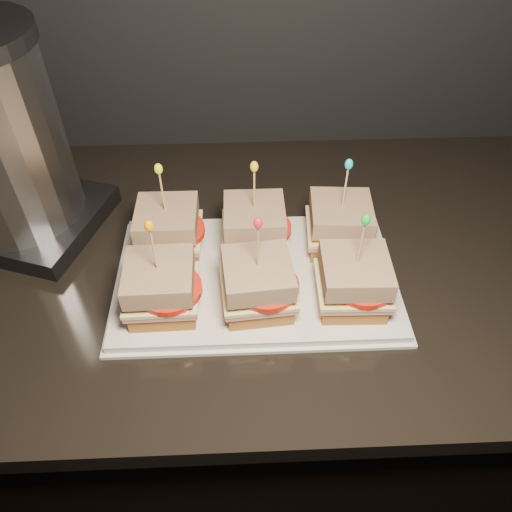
{
  "coord_description": "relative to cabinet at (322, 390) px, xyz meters",
  "views": [
    {
      "loc": [
        -0.78,
        1.07,
        1.47
      ],
      "look_at": [
        -0.76,
        1.6,
        0.94
      ],
      "focal_mm": 35.0,
      "sensor_mm": 36.0,
      "label": 1
    }
  ],
  "objects": [
    {
      "name": "cabinet",
      "position": [
        0.0,
        0.0,
        0.0
      ],
      "size": [
        2.54,
        0.64,
        0.85
      ],
      "primitive_type": "cube",
      "color": "black",
      "rests_on": "ground"
    },
    {
      "name": "granite_slab",
      "position": [
        0.0,
        0.0,
        0.44
      ],
      "size": [
        2.58,
        0.68,
        0.03
      ],
      "primitive_type": "cube",
      "color": "black",
      "rests_on": "cabinet"
    },
    {
      "name": "platter",
      "position": [
        -0.16,
        -0.07,
        0.47
      ],
      "size": [
        0.42,
        0.26,
        0.02
      ],
      "primitive_type": "cube",
      "color": "silver",
      "rests_on": "granite_slab"
    },
    {
      "name": "platter_rim",
      "position": [
        -0.16,
        -0.07,
        0.46
      ],
      "size": [
        0.44,
        0.27,
        0.01
      ],
      "primitive_type": "cube",
      "color": "silver",
      "rests_on": "granite_slab"
    },
    {
      "name": "sandwich_0_bread_bot",
      "position": [
        -0.29,
        -0.01,
        0.49
      ],
      "size": [
        0.09,
        0.09,
        0.03
      ],
      "primitive_type": "cube",
      "rotation": [
        0.0,
        0.0,
        -0.01
      ],
      "color": "brown",
      "rests_on": "platter"
    },
    {
      "name": "sandwich_0_ham",
      "position": [
        -0.29,
        -0.01,
        0.51
      ],
      "size": [
        0.1,
        0.1,
        0.01
      ],
      "primitive_type": "cube",
      "rotation": [
        0.0,
        0.0,
        -0.01
      ],
      "color": "#B0635D",
      "rests_on": "sandwich_0_bread_bot"
    },
    {
      "name": "sandwich_0_cheese",
      "position": [
        -0.29,
        -0.01,
        0.51
      ],
      "size": [
        0.1,
        0.1,
        0.01
      ],
      "primitive_type": "cube",
      "rotation": [
        0.0,
        0.0,
        -0.01
      ],
      "color": "#EDDD8F",
      "rests_on": "sandwich_0_ham"
    },
    {
      "name": "sandwich_0_tomato",
      "position": [
        -0.28,
        -0.01,
        0.52
      ],
      "size": [
        0.09,
        0.09,
        0.01
      ],
      "primitive_type": "cylinder",
      "color": "red",
      "rests_on": "sandwich_0_cheese"
    },
    {
      "name": "sandwich_0_bread_top",
      "position": [
        -0.29,
        -0.01,
        0.54
      ],
      "size": [
        0.09,
        0.09,
        0.03
      ],
      "primitive_type": "cube",
      "rotation": [
        0.0,
        0.0,
        -0.01
      ],
      "color": "#522913",
      "rests_on": "sandwich_0_tomato"
    },
    {
      "name": "sandwich_0_pick",
      "position": [
        -0.29,
        -0.01,
        0.59
      ],
      "size": [
        0.0,
        0.0,
        0.09
      ],
      "primitive_type": "cylinder",
      "color": "tan",
      "rests_on": "sandwich_0_bread_top"
    },
    {
      "name": "sandwich_0_frill",
      "position": [
        -0.29,
        -0.01,
        0.63
      ],
      "size": [
        0.01,
        0.01,
        0.02
      ],
      "primitive_type": "ellipsoid",
      "color": "#EFF40C",
      "rests_on": "sandwich_0_pick"
    },
    {
      "name": "sandwich_1_bread_bot",
      "position": [
        -0.16,
        -0.01,
        0.49
      ],
      "size": [
        0.09,
        0.09,
        0.03
      ],
      "primitive_type": "cube",
      "rotation": [
        0.0,
        0.0,
        -0.0
      ],
      "color": "brown",
      "rests_on": "platter"
    },
    {
      "name": "sandwich_1_ham",
      "position": [
        -0.16,
        -0.01,
        0.51
      ],
      "size": [
        0.1,
        0.1,
        0.01
      ],
      "primitive_type": "cube",
      "rotation": [
        0.0,
        0.0,
        -0.0
      ],
      "color": "#B0635D",
      "rests_on": "sandwich_1_bread_bot"
    },
    {
      "name": "sandwich_1_cheese",
      "position": [
        -0.16,
        -0.01,
        0.51
      ],
      "size": [
        0.1,
        0.1,
        0.01
      ],
      "primitive_type": "cube",
      "rotation": [
        0.0,
        0.0,
        -0.0
      ],
      "color": "#EDDD8F",
      "rests_on": "sandwich_1_ham"
    },
    {
      "name": "sandwich_1_tomato",
      "position": [
        -0.14,
        -0.01,
        0.52
      ],
      "size": [
        0.09,
        0.09,
        0.01
      ],
      "primitive_type": "cylinder",
      "color": "red",
      "rests_on": "sandwich_1_cheese"
    },
    {
      "name": "sandwich_1_bread_top",
      "position": [
        -0.16,
        -0.01,
        0.54
      ],
      "size": [
        0.09,
        0.09,
        0.03
      ],
      "primitive_type": "cube",
      "rotation": [
        0.0,
        0.0,
        -0.0
      ],
      "color": "#522913",
      "rests_on": "sandwich_1_tomato"
    },
    {
      "name": "sandwich_1_pick",
      "position": [
        -0.16,
        -0.01,
        0.59
      ],
      "size": [
        0.0,
        0.0,
        0.09
      ],
      "primitive_type": "cylinder",
      "color": "tan",
      "rests_on": "sandwich_1_bread_top"
    },
    {
      "name": "sandwich_1_frill",
      "position": [
        -0.16,
        -0.01,
        0.63
      ],
      "size": [
        0.01,
        0.01,
        0.02
      ],
      "primitive_type": "ellipsoid",
      "color": "yellow",
      "rests_on": "sandwich_1_pick"
    },
    {
      "name": "sandwich_2_bread_bot",
      "position": [
        -0.02,
        -0.01,
        0.49
      ],
      "size": [
        0.1,
        0.1,
        0.03
      ],
      "primitive_type": "cube",
      "rotation": [
        0.0,
        0.0,
        -0.07
      ],
      "color": "brown",
      "rests_on": "platter"
    },
    {
      "name": "sandwich_2_ham",
      "position": [
        -0.02,
        -0.01,
        0.51
      ],
      "size": [
        0.11,
        0.1,
        0.01
      ],
      "primitive_type": "cube",
      "rotation": [
        0.0,
        0.0,
        -0.07
      ],
      "color": "#B0635D",
      "rests_on": "sandwich_2_bread_bot"
    },
    {
      "name": "sandwich_2_cheese",
      "position": [
        -0.02,
        -0.01,
        0.51
      ],
      "size": [
        0.11,
        0.11,
        0.01
      ],
      "primitive_type": "cube",
      "rotation": [
        0.0,
        0.0,
        -0.07
      ],
      "color": "#EDDD8F",
      "rests_on": "sandwich_2_ham"
    },
    {
      "name": "sandwich_2_tomato",
      "position": [
        -0.01,
        -0.01,
        0.52
      ],
      "size": [
        0.09,
        0.09,
        0.01
      ],
      "primitive_type": "cylinder",
      "color": "red",
      "rests_on": "sandwich_2_cheese"
    },
    {
      "name": "sandwich_2_bread_top",
      "position": [
        -0.02,
        -0.01,
        0.54
      ],
      "size": [
        0.1,
        0.1,
        0.03
      ],
      "primitive_type": "cube",
      "rotation": [
        0.0,
        0.0,
        -0.07
      ],
      "color": "#522913",
      "rests_on": "sandwich_2_tomato"
    },
    {
      "name": "sandwich_2_pick",
      "position": [
        -0.02,
        -0.01,
        0.59
      ],
      "size": [
        0.0,
        0.0,
        0.09
      ],
      "primitive_type": "cylinder",
      "color": "tan",
      "rests_on": "sandwich_2_bread_top"
    },
    {
      "name": "sandwich_2_frill",
      "position": [
        -0.02,
        -0.01,
        0.63
      ],
      "size": [
        0.01,
        0.01,
        0.02
      ],
      "primitive_type": "ellipsoid",
      "color": "#0AB7C8",
      "rests_on": "sandwich_2_pick"
    },
    {
      "name": "sandwich_3_bread_bot",
      "position": [
        -0.29,
        -0.13,
        0.49
      ],
      "size": [
        0.09,
        0.09,
        0.03
      ],
      "primitive_type": "cube",
      "rotation": [
        0.0,
        0.0,
        0.02
      ],
      "color": "brown",
      "rests_on": "platter"
    },
    {
      "name": "sandwich_3_ham",
      "position": [
        -0.29,
        -0.13,
        0.51
      ],
      "size": [
        0.1,
        0.1,
        0.01
      ],
      "primitive_type": "cube",
      "rotation": [
        0.0,
        0.0,
        0.02
      ],
      "color": "#B0635D",
      "rests_on": "sandwich_3_bread_bot"
    },
    {
      "name": "sandwich_3_cheese",
      "position": [
        -0.29,
        -0.13,
        0.51
      ],
      "size": [
        0.1,
        0.1,
        0.01
      ],
      "primitive_type": "cube",
      "rotation": [
        0.0,
        0.0,
        0.02
      ],
      "color": "#EDDD8F",
      "rests_on": "sandwich_3_ham"
    },
    {
      "name": "sandwich_3_tomato",
      "position": [
        -0.28,
        -0.14,
        0.52
      ],
      "size": [
        0.09,
        0.09,
        0.01
      ],
      "primitive_type": "cylinder",
      "color": "red",
      "rests_on": "sandwich_3_cheese"
    },
    {
      "name": "sandwich_3_bread_top",
      "position": [
        -0.29,
        -0.13,
        0.54
      ],
      "size": [
        0.09,
        0.09,
        0.03
      ],
      "primitive_type": "cube",
      "rotation": [
        0.0,
        0.0,
        0.02
      ],
      "color": "#522913",
      "rests_on": "sandwich_3_tomato"
    },
    {
      "name": "sandwich_3_pick",
      "position": [
        -0.29,
        -0.13,
        0.59
      ],
      "size": [
        0.0,
        0.0,
        0.09
      ],
      "primitive_type": "cylinder",
      "color": "tan",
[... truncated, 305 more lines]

